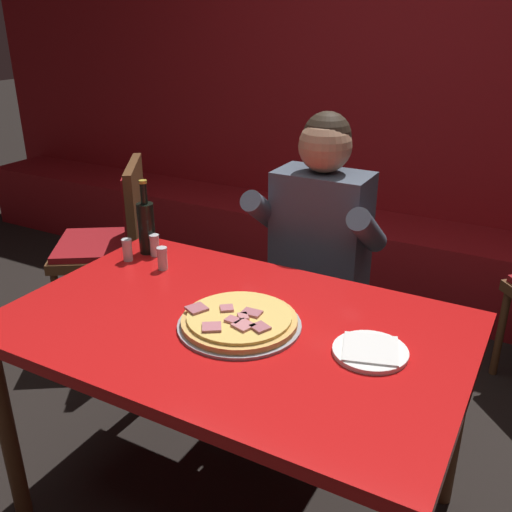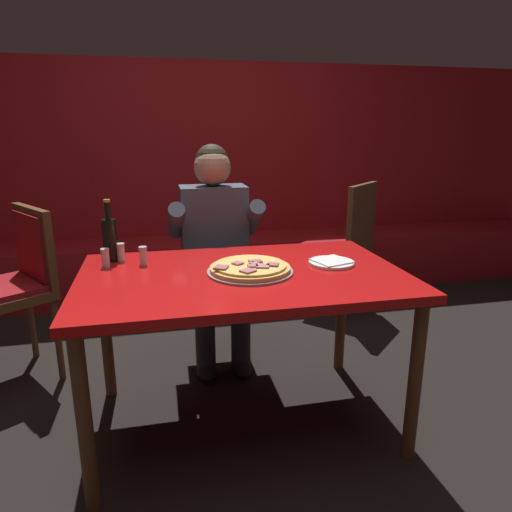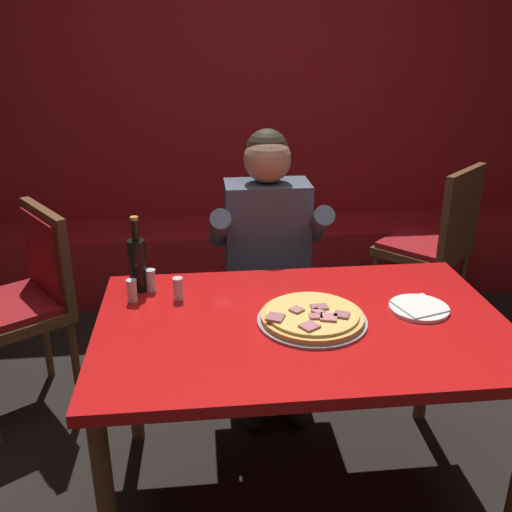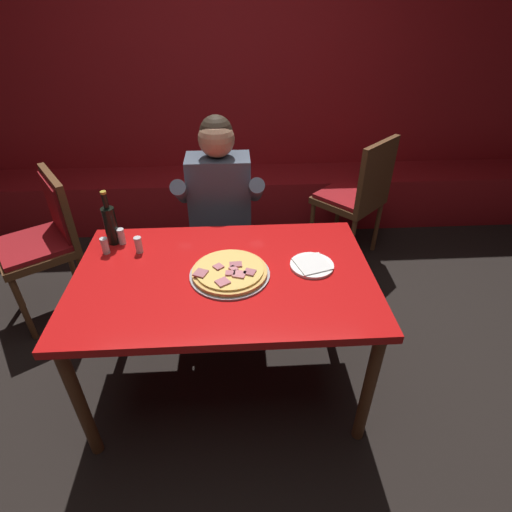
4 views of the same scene
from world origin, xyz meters
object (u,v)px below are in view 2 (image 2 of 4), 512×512
object	(u,v)px
pizza	(250,269)
dining_chair_side_aisle	(14,279)
beer_bottle	(110,238)
dining_chair_far_left	(345,238)
shaker_oregano	(121,253)
diner_seated_blue_shirt	(216,246)
main_dining_table	(243,289)
plate_white_paper	(331,262)
shaker_black_pepper	(143,257)
shaker_parmesan	(105,259)

from	to	relation	value
pizza	dining_chair_side_aisle	world-z (taller)	dining_chair_side_aisle
beer_bottle	dining_chair_far_left	size ratio (longest dim) A/B	0.30
shaker_oregano	diner_seated_blue_shirt	size ratio (longest dim) A/B	0.07
main_dining_table	diner_seated_blue_shirt	world-z (taller)	diner_seated_blue_shirt
main_dining_table	dining_chair_side_aisle	bearing A→B (deg)	148.16
plate_white_paper	beer_bottle	xyz separation A→B (m)	(-1.00, 0.28, 0.10)
shaker_black_pepper	beer_bottle	bearing A→B (deg)	145.86
shaker_black_pepper	shaker_parmesan	xyz separation A→B (m)	(-0.17, 0.00, 0.00)
diner_seated_blue_shirt	dining_chair_far_left	xyz separation A→B (m)	(1.04, 0.56, -0.14)
pizza	beer_bottle	bearing A→B (deg)	151.83
beer_bottle	shaker_oregano	distance (m)	0.09
main_dining_table	shaker_black_pepper	world-z (taller)	shaker_black_pepper
main_dining_table	diner_seated_blue_shirt	xyz separation A→B (m)	(-0.03, 0.67, 0.03)
main_dining_table	dining_chair_far_left	distance (m)	1.59
beer_bottle	dining_chair_far_left	bearing A→B (deg)	30.13
diner_seated_blue_shirt	pizza	bearing A→B (deg)	-85.09
main_dining_table	plate_white_paper	bearing A→B (deg)	4.37
shaker_black_pepper	dining_chair_side_aisle	distance (m)	0.88
pizza	shaker_parmesan	bearing A→B (deg)	160.21
shaker_parmesan	dining_chair_side_aisle	bearing A→B (deg)	137.56
main_dining_table	plate_white_paper	size ratio (longest dim) A/B	6.67
dining_chair_far_left	shaker_oregano	bearing A→B (deg)	-148.77
plate_white_paper	shaker_oregano	size ratio (longest dim) A/B	2.44
pizza	shaker_oregano	size ratio (longest dim) A/B	4.36
beer_bottle	dining_chair_side_aisle	xyz separation A→B (m)	(-0.55, 0.39, -0.29)
dining_chair_side_aisle	dining_chair_far_left	distance (m)	2.20
dining_chair_side_aisle	shaker_oregano	bearing A→B (deg)	-34.03
beer_bottle	shaker_black_pepper	size ratio (longest dim) A/B	3.40
main_dining_table	shaker_parmesan	world-z (taller)	shaker_parmesan
shaker_black_pepper	dining_chair_far_left	distance (m)	1.77
pizza	shaker_oregano	xyz separation A→B (m)	(-0.56, 0.31, 0.02)
shaker_black_pepper	dining_chair_far_left	xyz separation A→B (m)	(1.43, 1.02, -0.22)
main_dining_table	shaker_oregano	bearing A→B (deg)	150.77
pizza	beer_bottle	xyz separation A→B (m)	(-0.60, 0.32, 0.09)
beer_bottle	diner_seated_blue_shirt	distance (m)	0.67
beer_bottle	shaker_black_pepper	world-z (taller)	beer_bottle
shaker_oregano	shaker_black_pepper	distance (m)	0.14
pizza	shaker_parmesan	size ratio (longest dim) A/B	4.36
dining_chair_side_aisle	pizza	bearing A→B (deg)	-31.65
shaker_black_pepper	shaker_parmesan	bearing A→B (deg)	179.66
shaker_black_pepper	diner_seated_blue_shirt	distance (m)	0.61
main_dining_table	plate_white_paper	world-z (taller)	plate_white_paper
main_dining_table	dining_chair_side_aisle	distance (m)	1.33
pizza	dining_chair_side_aisle	bearing A→B (deg)	148.35
plate_white_paper	shaker_parmesan	distance (m)	1.03
shaker_oregano	dining_chair_far_left	distance (m)	1.81
dining_chair_side_aisle	beer_bottle	bearing A→B (deg)	-35.18
shaker_parmesan	dining_chair_side_aisle	distance (m)	0.75
shaker_oregano	shaker_black_pepper	bearing A→B (deg)	-39.95
main_dining_table	shaker_black_pepper	xyz separation A→B (m)	(-0.42, 0.21, 0.12)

